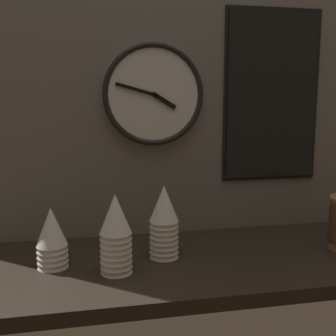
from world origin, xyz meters
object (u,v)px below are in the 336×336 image
object	(u,v)px
cup_stack_center	(164,222)
wall_clock	(154,95)
cup_stack_center_left	(116,234)
menu_board	(272,96)
cup_stack_left	(52,237)

from	to	relation	value
cup_stack_center	wall_clock	world-z (taller)	wall_clock
cup_stack_center_left	menu_board	distance (cm)	78.09
wall_clock	menu_board	bearing A→B (deg)	1.15
cup_stack_center	menu_board	xyz separation A→B (cm)	(44.71, 23.11, 38.18)
cup_stack_center_left	menu_board	world-z (taller)	menu_board
cup_stack_left	wall_clock	bearing A→B (deg)	34.23
menu_board	wall_clock	bearing A→B (deg)	-178.85
cup_stack_center_left	wall_clock	world-z (taller)	wall_clock
cup_stack_center	cup_stack_center_left	distance (cm)	17.81
cup_stack_left	cup_stack_center	distance (cm)	33.34
cup_stack_center	cup_stack_left	bearing A→B (deg)	-178.43
cup_stack_left	cup_stack_center_left	xyz separation A→B (cm)	(17.82, -7.99, 2.44)
cup_stack_center_left	wall_clock	distance (cm)	52.12
cup_stack_left	menu_board	distance (cm)	91.12
cup_stack_left	cup_stack_center	bearing A→B (deg)	1.57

